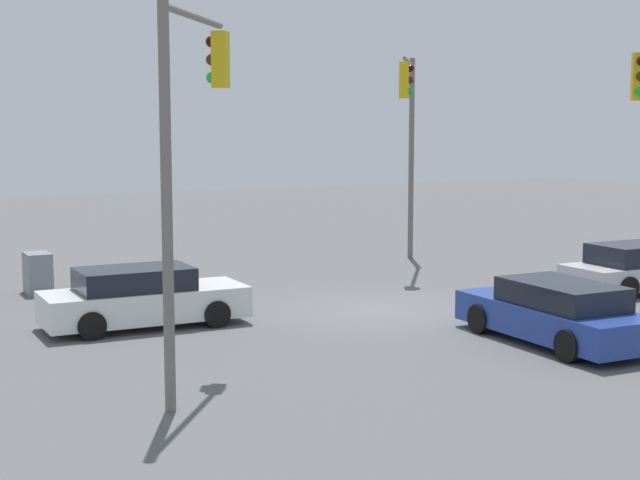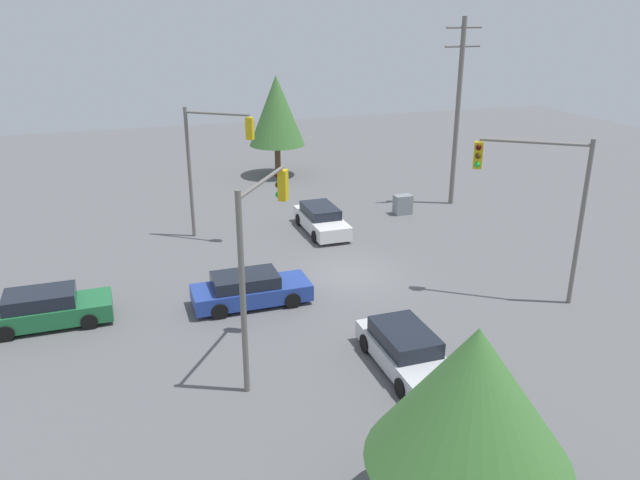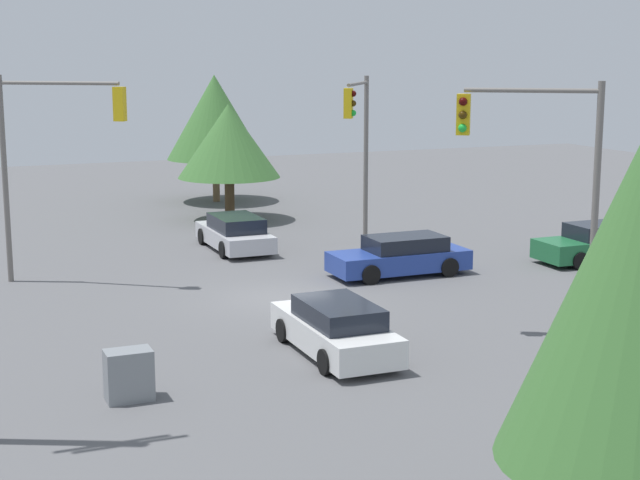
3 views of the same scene
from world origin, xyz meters
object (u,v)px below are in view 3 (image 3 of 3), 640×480
object	(u,v)px
sedan_blue	(400,256)
traffic_signal_cross	(543,166)
traffic_signal_main	(360,132)
traffic_signal_aux	(49,142)
sedan_green	(599,243)
electrical_cabinet	(129,375)
sedan_white	(336,329)
sedan_silver	(235,233)

from	to	relation	value
sedan_blue	traffic_signal_cross	size ratio (longest dim) A/B	0.70
sedan_blue	traffic_signal_main	xyz separation A→B (m)	(-0.59, -4.63, 3.81)
sedan_blue	traffic_signal_main	bearing A→B (deg)	-7.30
traffic_signal_cross	traffic_signal_aux	world-z (taller)	traffic_signal_aux
sedan_green	traffic_signal_aux	bearing A→B (deg)	78.20
traffic_signal_cross	electrical_cabinet	size ratio (longest dim) A/B	6.01
sedan_blue	traffic_signal_cross	xyz separation A→B (m)	(0.08, 7.99, 3.89)
sedan_blue	traffic_signal_cross	bearing A→B (deg)	179.40
electrical_cabinet	sedan_white	bearing A→B (deg)	-166.46
sedan_green	traffic_signal_cross	bearing A→B (deg)	133.34
sedan_blue	electrical_cabinet	xyz separation A→B (m)	(10.91, 8.59, -0.09)
sedan_white	traffic_signal_aux	distance (m)	12.35
traffic_signal_cross	traffic_signal_aux	bearing A→B (deg)	-9.85
traffic_signal_main	traffic_signal_aux	size ratio (longest dim) A/B	0.97
traffic_signal_cross	electrical_cabinet	distance (m)	11.55
sedan_white	traffic_signal_aux	world-z (taller)	traffic_signal_aux
sedan_green	sedan_white	bearing A→B (deg)	116.53
sedan_green	traffic_signal_cross	distance (m)	11.23
traffic_signal_cross	traffic_signal_aux	xyz separation A→B (m)	(10.82, -11.09, 0.05)
sedan_white	sedan_green	distance (m)	14.64
sedan_blue	electrical_cabinet	bearing A→B (deg)	128.21
traffic_signal_main	electrical_cabinet	distance (m)	17.95
sedan_silver	traffic_signal_main	bearing A→B (deg)	-20.10
sedan_silver	traffic_signal_cross	xyz separation A→B (m)	(-3.75, 14.24, 3.90)
traffic_signal_aux	electrical_cabinet	xyz separation A→B (m)	(0.01, 11.70, -4.03)
sedan_green	electrical_cabinet	distance (m)	20.09
traffic_signal_aux	sedan_white	bearing A→B (deg)	-27.37
sedan_green	traffic_signal_aux	size ratio (longest dim) A/B	0.68
electrical_cabinet	traffic_signal_aux	bearing A→B (deg)	-90.06
sedan_silver	sedan_white	distance (m)	13.65
sedan_silver	traffic_signal_aux	distance (m)	8.68
sedan_green	sedan_blue	bearing A→B (deg)	84.34
sedan_silver	sedan_blue	world-z (taller)	sedan_blue
traffic_signal_aux	electrical_cabinet	distance (m)	12.37
traffic_signal_aux	electrical_cabinet	world-z (taller)	traffic_signal_aux
sedan_silver	traffic_signal_main	world-z (taller)	traffic_signal_main
sedan_silver	sedan_blue	xyz separation A→B (m)	(-3.84, 6.25, 0.01)
sedan_white	traffic_signal_aux	size ratio (longest dim) A/B	0.69
sedan_blue	sedan_white	bearing A→B (deg)	142.89
sedan_silver	sedan_blue	distance (m)	7.34
sedan_silver	traffic_signal_cross	size ratio (longest dim) A/B	0.69
sedan_white	sedan_blue	bearing A→B (deg)	52.89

